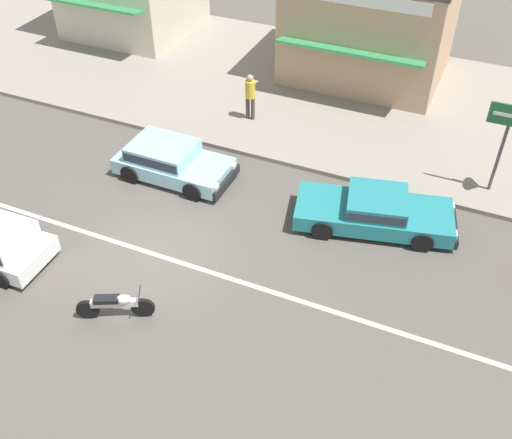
% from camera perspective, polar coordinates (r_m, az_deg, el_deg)
% --- Properties ---
extents(ground_plane, '(160.00, 160.00, 0.00)m').
position_cam_1_polar(ground_plane, '(16.56, -9.77, -3.24)').
color(ground_plane, '#544F47').
extents(lane_centre_stripe, '(50.40, 0.14, 0.01)m').
position_cam_1_polar(lane_centre_stripe, '(16.56, -9.77, -3.24)').
color(lane_centre_stripe, silver).
rests_on(lane_centre_stripe, ground).
extents(kerb_strip, '(68.00, 10.00, 0.15)m').
position_cam_1_polar(kerb_strip, '(24.04, 3.20, 12.58)').
color(kerb_strip, gray).
rests_on(kerb_strip, ground).
extents(sedan_teal_3, '(4.76, 2.68, 1.06)m').
position_cam_1_polar(sedan_teal_3, '(17.21, 11.30, 0.84)').
color(sedan_teal_3, teal).
rests_on(sedan_teal_3, ground).
extents(hatchback_pale_blue_4, '(3.68, 1.87, 1.10)m').
position_cam_1_polar(hatchback_pale_blue_4, '(18.98, -8.19, 5.67)').
color(hatchback_pale_blue_4, '#93C6D6').
rests_on(hatchback_pale_blue_4, ground).
extents(motorcycle_0, '(1.74, 0.99, 0.80)m').
position_cam_1_polar(motorcycle_0, '(14.88, -13.24, -7.89)').
color(motorcycle_0, black).
rests_on(motorcycle_0, ground).
extents(pedestrian_near_clock, '(0.34, 0.34, 1.70)m').
position_cam_1_polar(pedestrian_near_clock, '(21.24, -0.56, 11.92)').
color(pedestrian_near_clock, '#4C4238').
rests_on(pedestrian_near_clock, kerb_strip).
extents(shopfront_far_kios, '(6.01, 5.63, 4.31)m').
position_cam_1_polar(shopfront_far_kios, '(24.36, 10.87, 18.14)').
color(shopfront_far_kios, tan).
rests_on(shopfront_far_kios, kerb_strip).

